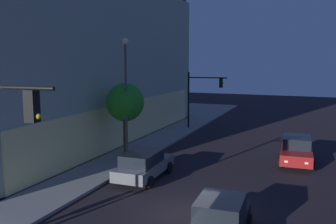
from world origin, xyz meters
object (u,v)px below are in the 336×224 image
car_grey (144,165)px  car_red (296,150)px  street_lamp_sidewalk (126,85)px  car_black (219,222)px  traffic_light_far_corner (201,91)px  sidewalk_tree (125,103)px

car_grey → car_red: bearing=-49.7°
street_lamp_sidewalk → car_black: bearing=-135.0°
traffic_light_far_corner → car_grey: 16.44m
street_lamp_sidewalk → car_red: bearing=-69.0°
sidewalk_tree → car_grey: sidewalk_tree is taller
car_black → car_grey: 8.32m
street_lamp_sidewalk → car_grey: street_lamp_sidewalk is taller
traffic_light_far_corner → sidewalk_tree: 12.64m
sidewalk_tree → car_black: sidewalk_tree is taller
car_black → car_red: car_red is taller
sidewalk_tree → car_black: bearing=-135.9°
car_black → car_red: 12.88m
car_red → street_lamp_sidewalk: bearing=111.0°
sidewalk_tree → street_lamp_sidewalk: bearing=-146.8°
street_lamp_sidewalk → car_grey: size_ratio=1.71×
traffic_light_far_corner → street_lamp_sidewalk: street_lamp_sidewalk is taller
car_black → car_grey: bearing=45.8°
sidewalk_tree → car_red: sidewalk_tree is taller
traffic_light_far_corner → car_grey: size_ratio=1.17×
traffic_light_far_corner → car_red: (-9.21, -9.57, -2.94)m
traffic_light_far_corner → car_red: bearing=-133.9°
sidewalk_tree → car_black: 13.44m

